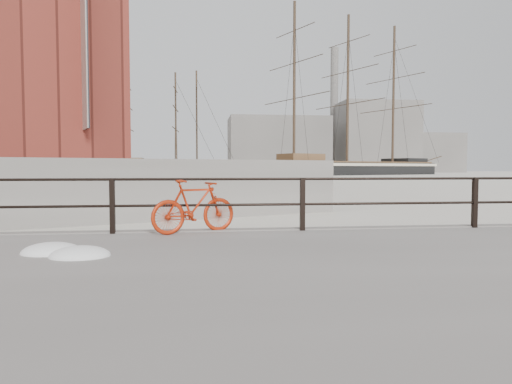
{
  "coord_description": "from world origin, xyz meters",
  "views": [
    {
      "loc": [
        -5.42,
        -8.59,
        1.53
      ],
      "look_at": [
        -4.19,
        1.5,
        1.0
      ],
      "focal_mm": 32.0,
      "sensor_mm": 36.0,
      "label": 1
    }
  ],
  "objects_px": {
    "schooner_mid": "(142,177)",
    "workboat_far": "(15,182)",
    "barque_black": "(347,175)",
    "schooner_left": "(164,177)",
    "bicycle": "(194,206)"
  },
  "relations": [
    {
      "from": "schooner_mid",
      "to": "workboat_far",
      "type": "relative_size",
      "value": 2.37
    },
    {
      "from": "barque_black",
      "to": "schooner_mid",
      "type": "distance_m",
      "value": 46.46
    },
    {
      "from": "barque_black",
      "to": "schooner_left",
      "type": "relative_size",
      "value": 2.52
    },
    {
      "from": "schooner_left",
      "to": "workboat_far",
      "type": "distance_m",
      "value": 32.54
    },
    {
      "from": "workboat_far",
      "to": "schooner_mid",
      "type": "bearing_deg",
      "value": 64.08
    },
    {
      "from": "schooner_mid",
      "to": "schooner_left",
      "type": "bearing_deg",
      "value": 2.76
    },
    {
      "from": "schooner_mid",
      "to": "workboat_far",
      "type": "bearing_deg",
      "value": -106.61
    },
    {
      "from": "bicycle",
      "to": "barque_black",
      "type": "distance_m",
      "value": 97.44
    },
    {
      "from": "schooner_left",
      "to": "workboat_far",
      "type": "height_order",
      "value": "schooner_left"
    },
    {
      "from": "schooner_left",
      "to": "barque_black",
      "type": "bearing_deg",
      "value": 22.65
    },
    {
      "from": "schooner_left",
      "to": "workboat_far",
      "type": "xyz_separation_m",
      "value": [
        -14.09,
        -29.33,
        0.0
      ]
    },
    {
      "from": "bicycle",
      "to": "schooner_left",
      "type": "relative_size",
      "value": 0.06
    },
    {
      "from": "bicycle",
      "to": "barque_black",
      "type": "xyz_separation_m",
      "value": [
        33.14,
        91.63,
        -0.84
      ]
    },
    {
      "from": "bicycle",
      "to": "barque_black",
      "type": "relative_size",
      "value": 0.02
    },
    {
      "from": "bicycle",
      "to": "schooner_mid",
      "type": "distance_m",
      "value": 75.67
    }
  ]
}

